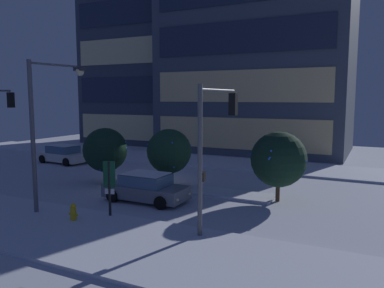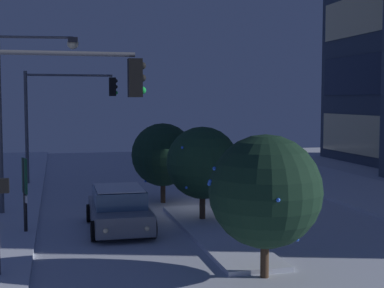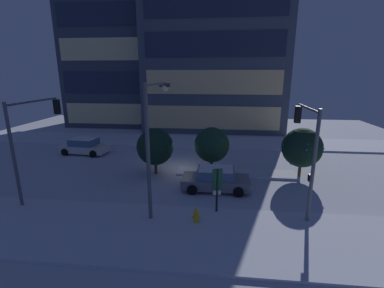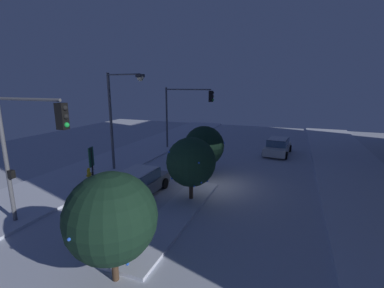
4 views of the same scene
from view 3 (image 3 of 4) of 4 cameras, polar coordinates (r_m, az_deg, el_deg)
The scene contains 16 objects.
ground at distance 21.72m, azimuth -3.17°, elevation -5.40°, with size 52.00×52.00×0.00m, color silver.
curb_strip_near at distance 13.84m, azimuth -9.36°, elevation -17.91°, with size 52.00×5.20×0.14m, color silver.
curb_strip_far at distance 30.15m, azimuth -0.48°, elevation 0.57°, with size 52.00×5.20×0.14m, color silver.
median_strip at distance 21.02m, azimuth 9.25°, elevation -6.08°, with size 9.00×1.80×0.14m, color silver.
office_tower_main at distance 39.33m, azimuth 5.08°, elevation 25.78°, with size 18.12×11.31×29.99m.
office_tower_secondary at distance 43.37m, azimuth -15.01°, elevation 15.52°, with size 13.21×10.98×16.75m.
car_near at distance 17.92m, azimuth 5.04°, elevation -7.50°, with size 4.52×2.15×1.49m.
car_far at distance 27.63m, azimuth -21.89°, elevation -0.48°, with size 4.63×2.42×1.49m.
traffic_light_corner_near_left at distance 18.98m, azimuth -30.50°, elevation 2.91°, with size 0.32×4.90×6.05m.
traffic_light_corner_near_right at distance 15.56m, azimuth 23.10°, elevation 0.73°, with size 0.32×3.92×5.91m.
street_lamp_arched at distance 13.98m, azimuth -8.10°, elevation 3.05°, with size 0.73×3.13×7.10m.
fire_hydrant at distance 14.16m, azimuth 0.91°, elevation -15.19°, with size 0.48×0.26×0.88m.
parking_info_sign at distance 14.66m, azimuth 5.35°, elevation -8.83°, with size 0.55×0.21×2.61m.
decorated_tree_median at distance 20.35m, azimuth -7.83°, elevation -0.61°, with size 2.81×2.78×3.52m.
decorated_tree_left_of_median at distance 20.42m, azimuth 4.22°, elevation -0.19°, with size 2.67×2.67×3.56m.
decorated_tree_right_of_median at distance 21.18m, azimuth 22.30°, elevation -0.73°, with size 2.95×2.94×3.68m.
Camera 3 is at (3.34, -20.10, 7.52)m, focal length 25.13 mm.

